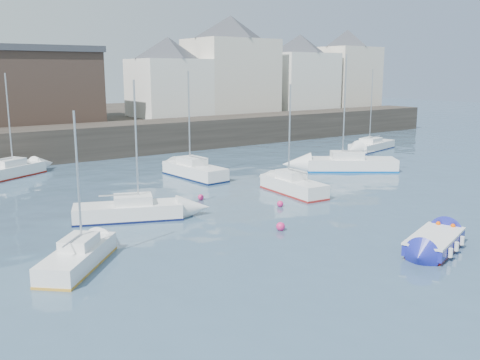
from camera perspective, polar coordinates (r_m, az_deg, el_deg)
water at (r=24.52m, az=16.69°, el=-8.07°), size 220.00×220.00×0.00m
quay_wall at (r=52.72m, az=-14.72°, el=4.11°), size 90.00×5.00×3.00m
land_strip at (r=69.75m, az=-20.06°, el=5.46°), size 90.00×32.00×2.80m
bldg_east_a at (r=67.90m, az=-1.00°, el=12.27°), size 13.36×13.36×11.80m
bldg_east_b at (r=74.31m, az=6.38°, el=11.42°), size 11.88×11.88×9.95m
bldg_east_c at (r=80.59m, az=11.26°, el=11.65°), size 11.14×11.14×10.95m
bldg_east_d at (r=62.79m, az=-7.63°, el=10.91°), size 11.14×11.14×8.95m
warehouse at (r=58.30m, az=-23.45°, el=9.28°), size 16.40×10.40×7.60m
blue_dinghy at (r=25.91m, az=20.04°, el=-6.22°), size 4.39×2.98×0.77m
sailboat_a at (r=23.45m, az=-16.90°, el=-7.81°), size 4.53×4.75×6.47m
sailboat_b at (r=30.01m, az=-11.79°, el=-3.22°), size 6.16×3.96×7.57m
sailboat_c at (r=35.65m, az=5.67°, el=-0.58°), size 2.18×5.57×7.17m
sailboat_d at (r=44.60m, az=11.71°, el=1.72°), size 7.28×6.16×9.30m
sailboat_f at (r=40.89m, az=-4.90°, el=1.03°), size 2.42×6.27×7.99m
sailboat_g at (r=56.65m, az=13.89°, el=3.60°), size 6.78×3.62×8.19m
sailboat_h at (r=44.45m, az=-23.57°, el=0.88°), size 6.29×4.67×7.86m
buoy_near at (r=27.60m, az=4.35°, el=-5.38°), size 0.46×0.46×0.46m
buoy_mid at (r=32.28m, az=4.30°, el=-2.85°), size 0.39×0.39×0.39m
buoy_far at (r=33.97m, az=-4.20°, el=-2.12°), size 0.37×0.37×0.37m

